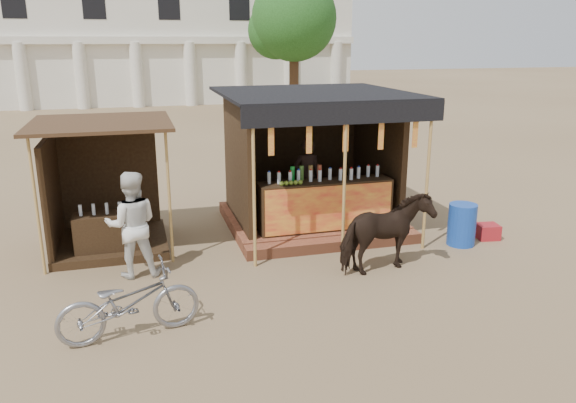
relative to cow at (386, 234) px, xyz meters
The scene contains 11 objects.
ground 1.76m from the cow, 152.73° to the right, with size 120.00×120.00×0.00m, color #846B4C.
main_stall 2.67m from the cow, 99.76° to the left, with size 3.60×3.61×2.78m.
secondary_stall 5.25m from the cow, 151.65° to the left, with size 2.40×2.40×2.38m.
cow is the anchor object (origin of this frame).
motorbike 4.27m from the cow, 165.32° to the right, with size 0.64×1.84×0.96m, color gray.
bystander 4.16m from the cow, 166.58° to the left, with size 0.86×0.67×1.76m, color silver.
blue_barrel 2.12m from the cow, 22.31° to the left, with size 0.52×0.52×0.80m, color #153FA3.
red_crate 2.85m from the cow, 19.72° to the left, with size 0.41×0.36×0.29m, color maroon.
cooler 1.49m from the cow, 73.48° to the left, with size 0.65×0.45×0.46m.
background_building 29.59m from the cow, 96.73° to the left, with size 26.00×7.45×8.18m.
tree 22.19m from the cow, 78.47° to the left, with size 4.50×4.40×7.00m.
Camera 1 is at (-2.46, -7.25, 3.77)m, focal length 35.00 mm.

